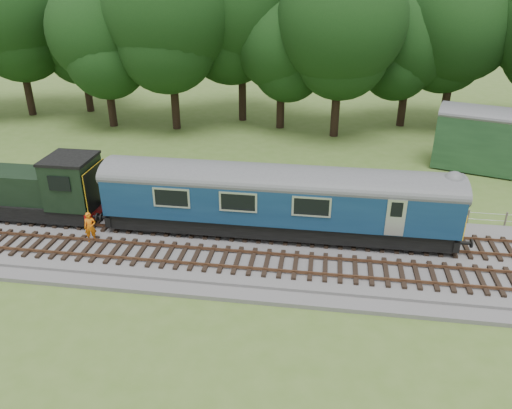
# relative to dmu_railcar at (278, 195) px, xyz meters

# --- Properties ---
(ground) EXTENTS (120.00, 120.00, 0.00)m
(ground) POSITION_rel_dmu_railcar_xyz_m (-1.57, -1.40, -2.61)
(ground) COLOR #476625
(ground) RESTS_ON ground
(ballast) EXTENTS (70.00, 7.00, 0.35)m
(ballast) POSITION_rel_dmu_railcar_xyz_m (-1.57, -1.40, -2.43)
(ballast) COLOR #4C4C4F
(ballast) RESTS_ON ground
(track_north) EXTENTS (67.20, 2.40, 0.21)m
(track_north) POSITION_rel_dmu_railcar_xyz_m (-1.57, -0.00, -2.19)
(track_north) COLOR black
(track_north) RESTS_ON ballast
(track_south) EXTENTS (67.20, 2.40, 0.21)m
(track_south) POSITION_rel_dmu_railcar_xyz_m (-1.57, -3.00, -2.19)
(track_south) COLOR black
(track_south) RESTS_ON ballast
(fence) EXTENTS (64.00, 0.12, 1.00)m
(fence) POSITION_rel_dmu_railcar_xyz_m (-1.57, 3.10, -2.61)
(fence) COLOR #6B6054
(fence) RESTS_ON ground
(tree_line) EXTENTS (70.00, 8.00, 18.00)m
(tree_line) POSITION_rel_dmu_railcar_xyz_m (-1.57, 20.60, -2.61)
(tree_line) COLOR black
(tree_line) RESTS_ON ground
(dmu_railcar) EXTENTS (18.05, 2.86, 3.88)m
(dmu_railcar) POSITION_rel_dmu_railcar_xyz_m (0.00, 0.00, 0.00)
(dmu_railcar) COLOR black
(dmu_railcar) RESTS_ON ground
(shunter_loco) EXTENTS (8.91, 2.60, 3.38)m
(shunter_loco) POSITION_rel_dmu_railcar_xyz_m (-13.93, 0.00, -0.63)
(shunter_loco) COLOR black
(shunter_loco) RESTS_ON ground
(worker) EXTENTS (0.71, 0.61, 1.64)m
(worker) POSITION_rel_dmu_railcar_xyz_m (-9.40, -2.18, -1.44)
(worker) COLOR orange
(worker) RESTS_ON ballast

